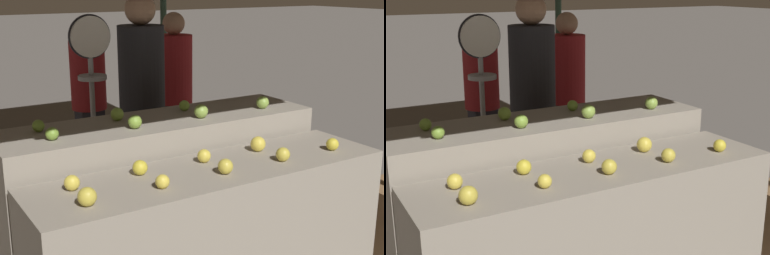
% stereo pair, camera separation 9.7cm
% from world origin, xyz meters
% --- Properties ---
extents(display_counter_front, '(2.03, 0.55, 0.89)m').
position_xyz_m(display_counter_front, '(0.00, 0.00, 0.44)').
color(display_counter_front, gray).
rests_on(display_counter_front, ground_plane).
extents(display_counter_back, '(2.03, 0.55, 1.03)m').
position_xyz_m(display_counter_back, '(0.00, 0.60, 0.51)').
color(display_counter_back, gray).
rests_on(display_counter_back, ground_plane).
extents(apple_front_0, '(0.09, 0.09, 0.09)m').
position_xyz_m(apple_front_0, '(-0.76, -0.11, 0.93)').
color(apple_front_0, gold).
rests_on(apple_front_0, display_counter_front).
extents(apple_front_1, '(0.07, 0.07, 0.07)m').
position_xyz_m(apple_front_1, '(-0.38, -0.11, 0.92)').
color(apple_front_1, yellow).
rests_on(apple_front_1, display_counter_front).
extents(apple_front_2, '(0.08, 0.08, 0.08)m').
position_xyz_m(apple_front_2, '(0.00, -0.10, 0.93)').
color(apple_front_2, gold).
rests_on(apple_front_2, display_counter_front).
extents(apple_front_3, '(0.08, 0.08, 0.08)m').
position_xyz_m(apple_front_3, '(0.39, -0.10, 0.93)').
color(apple_front_3, gold).
rests_on(apple_front_3, display_counter_front).
extents(apple_front_4, '(0.07, 0.07, 0.07)m').
position_xyz_m(apple_front_4, '(0.77, -0.11, 0.92)').
color(apple_front_4, gold).
rests_on(apple_front_4, display_counter_front).
extents(apple_front_5, '(0.08, 0.08, 0.08)m').
position_xyz_m(apple_front_5, '(-0.75, 0.10, 0.92)').
color(apple_front_5, yellow).
rests_on(apple_front_5, display_counter_front).
extents(apple_front_6, '(0.08, 0.08, 0.08)m').
position_xyz_m(apple_front_6, '(-0.38, 0.12, 0.93)').
color(apple_front_6, gold).
rests_on(apple_front_6, display_counter_front).
extents(apple_front_7, '(0.08, 0.08, 0.08)m').
position_xyz_m(apple_front_7, '(0.01, 0.11, 0.92)').
color(apple_front_7, yellow).
rests_on(apple_front_7, display_counter_front).
extents(apple_front_8, '(0.09, 0.09, 0.09)m').
position_xyz_m(apple_front_8, '(0.39, 0.11, 0.93)').
color(apple_front_8, yellow).
rests_on(apple_front_8, display_counter_front).
extents(apple_back_0, '(0.07, 0.07, 0.07)m').
position_xyz_m(apple_back_0, '(-0.71, 0.50, 1.06)').
color(apple_back_0, '#7AA338').
rests_on(apple_back_0, display_counter_back).
extents(apple_back_1, '(0.08, 0.08, 0.08)m').
position_xyz_m(apple_back_1, '(-0.23, 0.48, 1.07)').
color(apple_back_1, '#84AD3D').
rests_on(apple_back_1, display_counter_back).
extents(apple_back_2, '(0.09, 0.09, 0.09)m').
position_xyz_m(apple_back_2, '(0.23, 0.49, 1.07)').
color(apple_back_2, '#8EB247').
rests_on(apple_back_2, display_counter_back).
extents(apple_back_3, '(0.08, 0.08, 0.08)m').
position_xyz_m(apple_back_3, '(0.72, 0.49, 1.07)').
color(apple_back_3, '#8EB247').
rests_on(apple_back_3, display_counter_back).
extents(apple_back_4, '(0.07, 0.07, 0.07)m').
position_xyz_m(apple_back_4, '(-0.73, 0.71, 1.06)').
color(apple_back_4, '#7AA338').
rests_on(apple_back_4, display_counter_back).
extents(apple_back_5, '(0.08, 0.08, 0.08)m').
position_xyz_m(apple_back_5, '(-0.24, 0.70, 1.07)').
color(apple_back_5, '#84AD3D').
rests_on(apple_back_5, display_counter_back).
extents(apple_back_6, '(0.07, 0.07, 0.07)m').
position_xyz_m(apple_back_6, '(0.24, 0.71, 1.06)').
color(apple_back_6, '#7AA338').
rests_on(apple_back_6, display_counter_back).
extents(produce_scale, '(0.30, 0.20, 1.64)m').
position_xyz_m(produce_scale, '(-0.17, 1.28, 1.20)').
color(produce_scale, '#99999E').
rests_on(produce_scale, ground_plane).
extents(person_vendor_at_scale, '(0.45, 0.45, 1.77)m').
position_xyz_m(person_vendor_at_scale, '(0.28, 1.40, 1.03)').
color(person_vendor_at_scale, '#2D2D38').
rests_on(person_vendor_at_scale, ground_plane).
extents(person_customer_left, '(0.40, 0.40, 1.58)m').
position_xyz_m(person_customer_left, '(0.96, 2.10, 0.91)').
color(person_customer_left, '#2D2D38').
rests_on(person_customer_left, ground_plane).
extents(person_customer_right, '(0.37, 0.37, 1.54)m').
position_xyz_m(person_customer_right, '(0.21, 2.36, 0.89)').
color(person_customer_right, '#2D2D38').
rests_on(person_customer_right, ground_plane).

